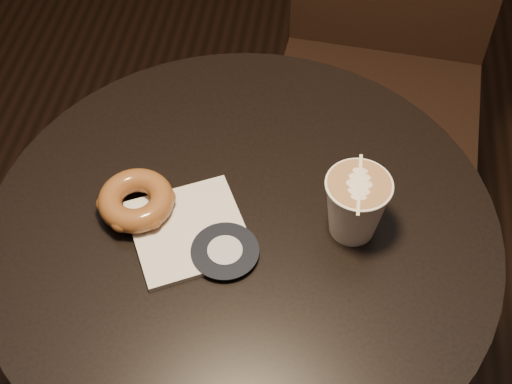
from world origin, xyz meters
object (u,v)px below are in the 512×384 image
at_px(cafe_table, 244,298).
at_px(doughnut, 136,200).
at_px(pastry_bag, 189,230).
at_px(latte_cup, 355,207).
at_px(chair, 386,37).

xyz_separation_m(cafe_table, doughnut, (-0.14, 0.00, 0.22)).
xyz_separation_m(pastry_bag, latte_cup, (0.22, 0.04, 0.04)).
bearing_deg(pastry_bag, chair, 39.59).
bearing_deg(pastry_bag, doughnut, 134.37).
bearing_deg(doughnut, latte_cup, 1.88).
xyz_separation_m(cafe_table, pastry_bag, (-0.07, -0.02, 0.20)).
bearing_deg(pastry_bag, cafe_table, -8.77).
bearing_deg(cafe_table, pastry_bag, -161.79).
relative_size(pastry_bag, latte_cup, 1.52).
height_order(doughnut, latte_cup, latte_cup).
height_order(cafe_table, chair, chair).
height_order(chair, doughnut, chair).
distance_m(chair, latte_cup, 0.63).
relative_size(cafe_table, chair, 0.70).
height_order(chair, latte_cup, chair).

